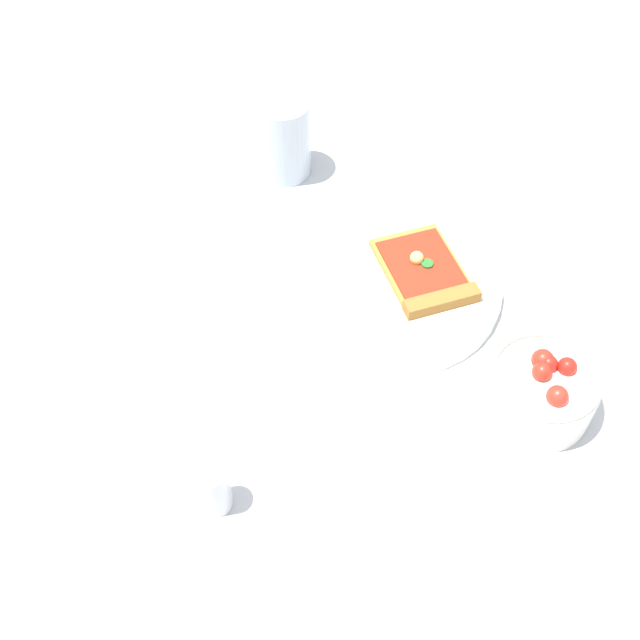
% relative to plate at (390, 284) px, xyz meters
% --- Properties ---
extents(ground_plane, '(2.40, 2.40, 0.00)m').
position_rel_plate_xyz_m(ground_plane, '(-0.01, 0.03, -0.01)').
color(ground_plane, silver).
rests_on(ground_plane, ground).
extents(plate, '(0.27, 0.27, 0.01)m').
position_rel_plate_xyz_m(plate, '(0.00, 0.00, 0.00)').
color(plate, silver).
rests_on(plate, ground_plane).
extents(pizza_slice_main, '(0.14, 0.10, 0.02)m').
position_rel_plate_xyz_m(pizza_slice_main, '(-0.01, -0.04, 0.01)').
color(pizza_slice_main, gold).
rests_on(pizza_slice_main, plate).
extents(salad_bowl, '(0.12, 0.12, 0.07)m').
position_rel_plate_xyz_m(salad_bowl, '(-0.22, -0.06, 0.03)').
color(salad_bowl, white).
rests_on(salad_bowl, ground_plane).
extents(soda_glass, '(0.07, 0.07, 0.11)m').
position_rel_plate_xyz_m(soda_glass, '(0.25, 0.04, 0.05)').
color(soda_glass, silver).
rests_on(soda_glass, ground_plane).
extents(paper_napkin, '(0.17, 0.16, 0.00)m').
position_rel_plate_xyz_m(paper_napkin, '(-0.02, 0.28, -0.01)').
color(paper_napkin, white).
rests_on(paper_napkin, ground_plane).
extents(pepper_shaker, '(0.03, 0.03, 0.08)m').
position_rel_plate_xyz_m(pepper_shaker, '(-0.18, 0.29, 0.03)').
color(pepper_shaker, silver).
rests_on(pepper_shaker, ground_plane).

